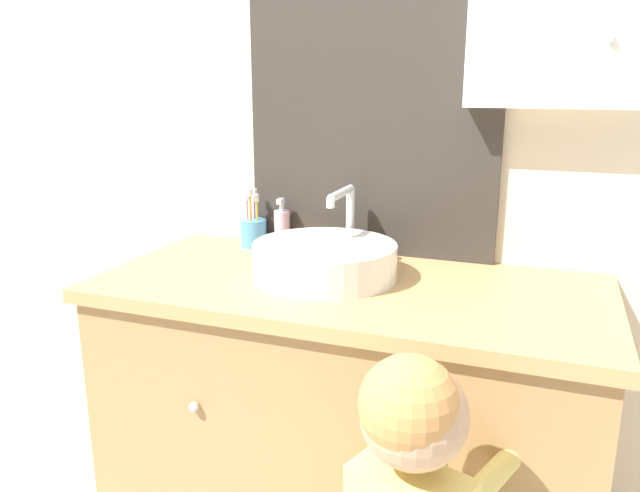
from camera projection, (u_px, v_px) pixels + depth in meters
wall_back at (392, 121)px, 1.74m from camera, size 3.20×0.18×2.50m
vanity_counter at (347, 441)px, 1.67m from camera, size 1.26×0.60×0.90m
sink_basin at (325, 259)px, 1.58m from camera, size 0.37×0.41×0.21m
toothbrush_holder at (253, 231)px, 1.88m from camera, size 0.08×0.08×0.18m
soap_dispenser at (282, 228)px, 1.86m from camera, size 0.05×0.05×0.15m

